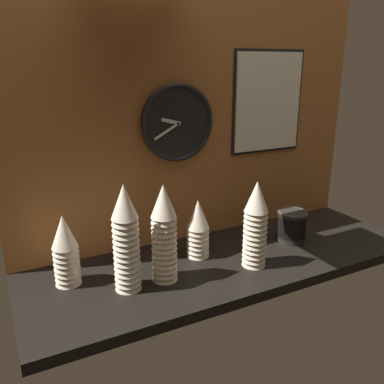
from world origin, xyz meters
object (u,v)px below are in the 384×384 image
Objects in this scene: cup_stack_center_right at (255,224)px; wall_clock at (178,123)px; cup_stack_far_left at (65,250)px; bowl_stack_right at (292,225)px; cup_stack_left at (126,238)px; cup_stack_center_left at (164,233)px; menu_board at (268,102)px; cup_stack_center at (198,228)px.

cup_stack_center_right is 0.51m from wall_clock.
cup_stack_far_left is 1.86× the size of bowl_stack_right.
wall_clock is at bearing 40.64° from cup_stack_left.
menu_board is (0.64, 0.29, 0.40)m from cup_stack_center_left.
cup_stack_left is at bearing 173.29° from cup_stack_center_right.
wall_clock is at bearing -178.88° from menu_board.
cup_stack_center_left is at bearing -150.17° from cup_stack_center.
wall_clock reaches higher than bowl_stack_right.
cup_stack_center_left is (-0.35, 0.06, 0.01)m from cup_stack_center_right.
cup_stack_center is 1.71× the size of bowl_stack_right.
cup_stack_left is 0.23m from cup_stack_far_left.
cup_stack_left is 0.84× the size of menu_board.
menu_board is at bearing 21.81° from cup_stack_center.
cup_stack_far_left is at bearing 177.92° from cup_stack_center.
cup_stack_far_left is 0.82× the size of wall_clock.
wall_clock is (0.33, 0.28, 0.33)m from cup_stack_left.
bowl_stack_right is at bearing 4.00° from cup_stack_left.
cup_stack_left is 0.78m from bowl_stack_right.
cup_stack_center_right is 0.61m from menu_board.
cup_stack_center_right reaches higher than bowl_stack_right.
cup_stack_center_right is at bearing -65.08° from wall_clock.
wall_clock is at bearing 114.92° from cup_stack_center_right.
cup_stack_left is 0.36m from cup_stack_center.
cup_stack_center_left is at bearing 170.64° from cup_stack_center_right.
cup_stack_center is 0.51m from cup_stack_far_left.
cup_stack_far_left is at bearing 157.81° from cup_stack_center_left.
cup_stack_far_left reaches higher than cup_stack_center.
menu_board reaches higher than cup_stack_far_left.
menu_board reaches higher than wall_clock.
cup_stack_left reaches higher than bowl_stack_right.
cup_stack_far_left is 0.95m from bowl_stack_right.
menu_board is (0.96, 0.16, 0.45)m from cup_stack_far_left.
cup_stack_far_left is 0.57× the size of menu_board.
cup_stack_far_left is (-0.51, 0.02, 0.01)m from cup_stack_center.
cup_stack_left is at bearing -161.51° from cup_stack_center.
cup_stack_left is at bearing -35.95° from cup_stack_far_left.
cup_stack_center_right is 1.07× the size of wall_clock.
wall_clock is 0.70× the size of menu_board.
menu_board is (0.30, 0.35, 0.41)m from cup_stack_center_right.
cup_stack_center is at bearing 29.83° from cup_stack_center_left.
cup_stack_far_left is 0.66m from wall_clock.
menu_board is at bearing 85.65° from bowl_stack_right.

